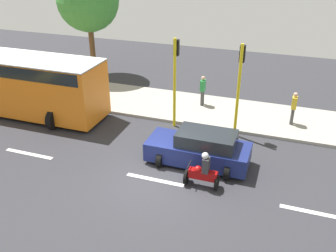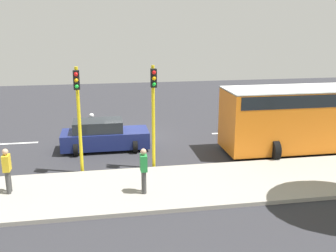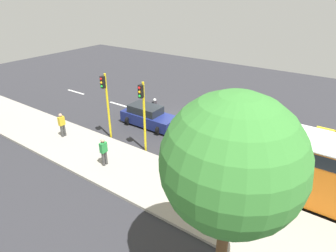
# 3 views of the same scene
# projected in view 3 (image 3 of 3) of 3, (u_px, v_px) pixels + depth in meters

# --- Properties ---
(ground_plane) EXTENTS (40.00, 60.00, 0.10)m
(ground_plane) POSITION_uv_depth(u_px,v_px,m) (176.00, 122.00, 21.69)
(ground_plane) COLOR #2D2D33
(sidewalk) EXTENTS (4.00, 60.00, 0.15)m
(sidewalk) POSITION_uv_depth(u_px,v_px,m) (111.00, 161.00, 16.48)
(sidewalk) COLOR #9E998E
(sidewalk) RESTS_ON ground
(lane_stripe_far_north) EXTENTS (0.20, 2.40, 0.01)m
(lane_stripe_far_north) POSITION_uv_depth(u_px,v_px,m) (76.00, 92.00, 27.82)
(lane_stripe_far_north) COLOR white
(lane_stripe_far_north) RESTS_ON ground
(lane_stripe_north) EXTENTS (0.20, 2.40, 0.01)m
(lane_stripe_north) POSITION_uv_depth(u_px,v_px,m) (120.00, 105.00, 24.74)
(lane_stripe_north) COLOR white
(lane_stripe_north) RESTS_ON ground
(lane_stripe_mid) EXTENTS (0.20, 2.40, 0.01)m
(lane_stripe_mid) POSITION_uv_depth(u_px,v_px,m) (176.00, 121.00, 21.67)
(lane_stripe_mid) COLOR white
(lane_stripe_mid) RESTS_ON ground
(lane_stripe_south) EXTENTS (0.20, 2.40, 0.01)m
(lane_stripe_south) POSITION_uv_depth(u_px,v_px,m) (252.00, 143.00, 18.59)
(lane_stripe_south) COLOR white
(lane_stripe_south) RESTS_ON ground
(car_dark_blue) EXTENTS (2.12, 4.29, 1.52)m
(car_dark_blue) POSITION_uv_depth(u_px,v_px,m) (148.00, 117.00, 20.74)
(car_dark_blue) COLOR navy
(car_dark_blue) RESTS_ON ground
(city_bus) EXTENTS (3.20, 11.00, 3.16)m
(city_bus) POSITION_uv_depth(u_px,v_px,m) (311.00, 164.00, 13.12)
(city_bus) COLOR orange
(city_bus) RESTS_ON ground
(motorcycle) EXTENTS (0.60, 1.30, 1.53)m
(motorcycle) POSITION_uv_depth(u_px,v_px,m) (156.00, 109.00, 22.19)
(motorcycle) COLOR black
(motorcycle) RESTS_ON ground
(pedestrian_near_signal) EXTENTS (0.40, 0.24, 1.69)m
(pedestrian_near_signal) POSITION_uv_depth(u_px,v_px,m) (104.00, 151.00, 15.65)
(pedestrian_near_signal) COLOR #3F3F3F
(pedestrian_near_signal) RESTS_ON sidewalk
(pedestrian_by_tree) EXTENTS (0.40, 0.24, 1.69)m
(pedestrian_by_tree) POSITION_uv_depth(u_px,v_px,m) (62.00, 124.00, 18.76)
(pedestrian_by_tree) COLOR #3F3F3F
(pedestrian_by_tree) RESTS_ON sidewalk
(traffic_light_corner) EXTENTS (0.49, 0.24, 4.50)m
(traffic_light_corner) POSITION_uv_depth(u_px,v_px,m) (106.00, 98.00, 17.99)
(traffic_light_corner) COLOR yellow
(traffic_light_corner) RESTS_ON ground
(traffic_light_midblock) EXTENTS (0.49, 0.24, 4.50)m
(traffic_light_midblock) POSITION_uv_depth(u_px,v_px,m) (143.00, 108.00, 16.41)
(traffic_light_midblock) COLOR yellow
(traffic_light_midblock) RESTS_ON ground
(street_tree_center) EXTENTS (3.98, 3.98, 7.02)m
(street_tree_center) POSITION_uv_depth(u_px,v_px,m) (232.00, 163.00, 7.51)
(street_tree_center) COLOR brown
(street_tree_center) RESTS_ON ground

